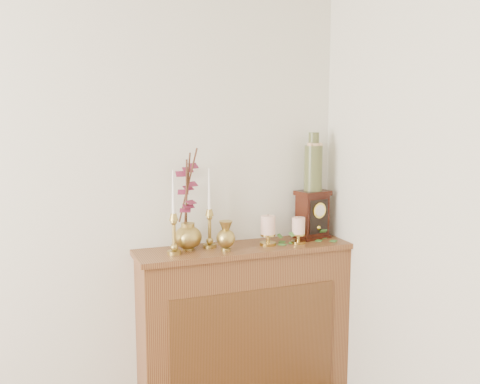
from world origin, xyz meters
name	(u,v)px	position (x,y,z in m)	size (l,w,h in m)	color
console_shelf	(245,330)	(1.40, 2.10, 0.44)	(1.24, 0.34, 0.93)	brown
candlestick_left	(174,227)	(0.99, 2.07, 1.08)	(0.07, 0.07, 0.45)	#AD9445
candlestick_center	(209,222)	(1.21, 2.14, 1.07)	(0.07, 0.07, 0.44)	#AD9445
bud_vase	(226,236)	(1.26, 2.03, 1.01)	(0.10, 0.10, 0.17)	#AD9445
ginger_jar	(187,203)	(1.09, 2.17, 1.18)	(0.23, 0.24, 0.56)	#AD9445
pillar_candle_left	(268,229)	(1.53, 2.07, 1.02)	(0.09, 0.09, 0.18)	#B69640
pillar_candle_right	(298,229)	(1.71, 2.05, 1.01)	(0.08, 0.08, 0.16)	#B69640
ivy_garland	(303,240)	(1.75, 2.07, 0.94)	(0.37, 0.16, 0.07)	#3B712B
mantel_clock	(313,215)	(1.85, 2.15, 1.07)	(0.21, 0.17, 0.29)	#34120A
ceramic_vase	(313,165)	(1.85, 2.15, 1.37)	(0.11, 0.11, 0.34)	#1A352A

